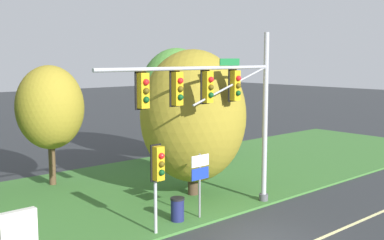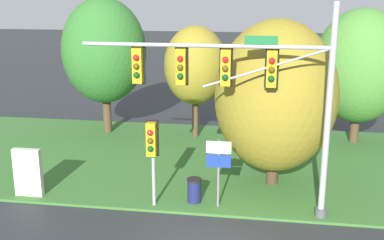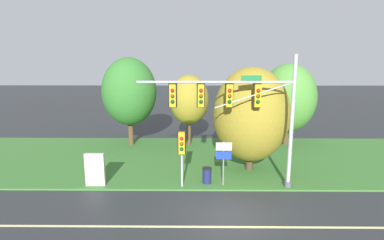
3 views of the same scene
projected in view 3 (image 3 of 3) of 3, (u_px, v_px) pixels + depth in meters
ground_plane at (230, 213)px, 14.27m from camera, size 160.00×160.00×0.00m
lane_stripe at (233, 227)px, 13.09m from camera, size 36.00×0.16×0.01m
grass_verge at (217, 158)px, 22.35m from camera, size 48.00×11.50×0.10m
traffic_signal_mast at (240, 105)px, 16.23m from camera, size 8.65×0.49×7.41m
pedestrian_signal_near_kerb at (182, 147)px, 16.54m from camera, size 0.46×0.55×3.29m
route_sign_post at (224, 156)px, 17.01m from camera, size 0.90×0.08×2.59m
tree_nearest_road at (129, 92)px, 25.10m from camera, size 4.54×4.54×7.40m
tree_left_of_mast at (189, 100)px, 25.09m from camera, size 3.32×3.32×5.98m
tree_behind_signpost at (251, 115)px, 19.20m from camera, size 4.85×4.85×6.72m
tree_mid_verge at (288, 98)px, 25.29m from camera, size 4.63×4.63×6.92m
info_kiosk at (95, 170)px, 17.11m from camera, size 1.10×0.24×1.90m
trash_bin at (207, 175)px, 17.54m from camera, size 0.56×0.56×0.93m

